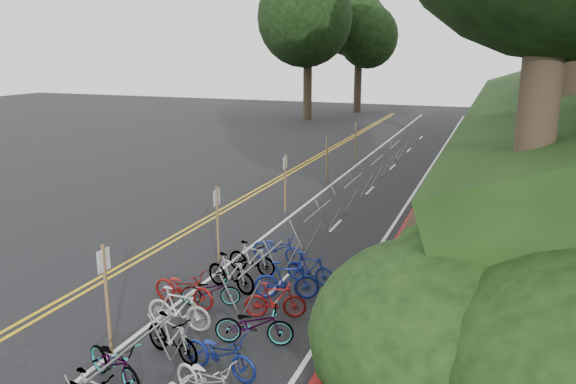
% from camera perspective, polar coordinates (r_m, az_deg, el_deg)
% --- Properties ---
extents(ground, '(120.00, 120.00, 0.00)m').
position_cam_1_polar(ground, '(15.02, -18.23, -12.92)').
color(ground, black).
rests_on(ground, ground).
extents(road_markings, '(7.47, 80.00, 0.01)m').
position_cam_1_polar(road_markings, '(22.86, -1.03, -2.68)').
color(road_markings, gold).
rests_on(road_markings, ground).
extents(red_curb, '(0.25, 28.00, 0.10)m').
position_cam_1_polar(red_curb, '(23.37, 12.37, -2.53)').
color(red_curb, maroon).
rests_on(red_curb, ground).
extents(bike_rack_front, '(1.10, 2.76, 1.08)m').
position_cam_1_polar(bike_rack_front, '(11.93, -15.38, -15.92)').
color(bike_rack_front, gray).
rests_on(bike_rack_front, ground).
extents(bike_racks_rest, '(1.14, 23.00, 1.17)m').
position_cam_1_polar(bike_racks_rest, '(24.60, 6.61, 0.51)').
color(bike_racks_rest, gray).
rests_on(bike_racks_rest, ground).
extents(signpost_near, '(0.08, 0.40, 2.61)m').
position_cam_1_polar(signpost_near, '(13.14, -17.95, -9.76)').
color(signpost_near, brown).
rests_on(signpost_near, ground).
extents(signposts_rest, '(0.08, 18.40, 2.50)m').
position_cam_1_polar(signposts_rest, '(26.07, 2.08, 2.68)').
color(signposts_rest, brown).
rests_on(signposts_rest, ground).
extents(bike_front, '(0.89, 1.98, 1.01)m').
position_cam_1_polar(bike_front, '(15.45, -10.54, -9.55)').
color(bike_front, maroon).
rests_on(bike_front, ground).
extents(bike_valet, '(3.41, 10.38, 1.08)m').
position_cam_1_polar(bike_valet, '(13.99, -6.52, -12.08)').
color(bike_valet, slate).
rests_on(bike_valet, ground).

